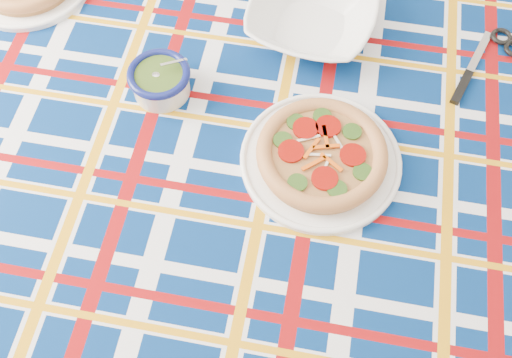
% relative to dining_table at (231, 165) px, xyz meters
% --- Properties ---
extents(floor, '(4.00, 4.00, 0.00)m').
position_rel_dining_table_xyz_m(floor, '(0.13, -0.08, -0.74)').
color(floor, olive).
rests_on(floor, ground).
extents(dining_table, '(1.77, 1.14, 0.81)m').
position_rel_dining_table_xyz_m(dining_table, '(0.00, 0.00, 0.00)').
color(dining_table, brown).
rests_on(dining_table, floor).
extents(tablecloth, '(1.81, 1.18, 0.12)m').
position_rel_dining_table_xyz_m(tablecloth, '(0.00, -0.00, 0.03)').
color(tablecloth, navy).
rests_on(tablecloth, dining_table).
extents(main_focaccia_plate, '(0.36, 0.36, 0.07)m').
position_rel_dining_table_xyz_m(main_focaccia_plate, '(0.20, -0.00, 0.12)').
color(main_focaccia_plate, '#A26B39').
rests_on(main_focaccia_plate, tablecloth).
extents(pesto_bowl, '(0.16, 0.16, 0.08)m').
position_rel_dining_table_xyz_m(pesto_bowl, '(-0.18, 0.11, 0.13)').
color(pesto_bowl, '#263D10').
rests_on(pesto_bowl, tablecloth).
extents(serving_bowl, '(0.34, 0.34, 0.07)m').
position_rel_dining_table_xyz_m(serving_bowl, '(0.11, 0.36, 0.12)').
color(serving_bowl, white).
rests_on(serving_bowl, tablecloth).
extents(table_knife, '(0.10, 0.25, 0.01)m').
position_rel_dining_table_xyz_m(table_knife, '(0.52, 0.37, 0.09)').
color(table_knife, silver).
rests_on(table_knife, tablecloth).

